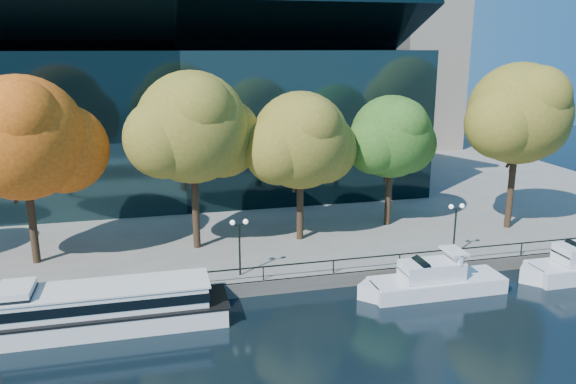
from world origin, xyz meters
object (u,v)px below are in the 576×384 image
object	(u,v)px
tour_boat	(93,308)
tree_4	(393,139)
cruiser_near	(431,280)
tree_5	(521,116)
lamp_2	(456,217)
tree_1	(25,141)
tree_3	(303,142)
tree_2	(195,130)
lamp_1	(239,234)

from	to	relation	value
tour_boat	tree_4	size ratio (longest dim) A/B	1.45
tour_boat	cruiser_near	xyz separation A→B (m)	(21.98, -0.26, -0.41)
tree_4	tree_5	world-z (taller)	tree_5
cruiser_near	lamp_2	world-z (taller)	lamp_2
tour_boat	tree_1	xyz separation A→B (m)	(-4.59, 9.43, 8.71)
tour_boat	tree_3	size ratio (longest dim) A/B	1.38
tree_1	tree_5	bearing A→B (deg)	-1.28
tree_3	tree_4	bearing A→B (deg)	12.59
tree_2	tree_5	distance (m)	26.94
cruiser_near	lamp_2	bearing A→B (deg)	45.64
tree_4	tree_3	bearing A→B (deg)	-167.41
tree_2	lamp_1	bearing A→B (deg)	-69.95
tree_3	tree_4	distance (m)	8.76
tour_boat	tree_5	size ratio (longest dim) A/B	1.17
tour_boat	tree_2	distance (m)	15.14
tree_1	lamp_2	size ratio (longest dim) A/B	3.38
cruiser_near	tree_2	distance (m)	20.27
tree_2	lamp_1	size ratio (longest dim) A/B	3.41
tree_3	tour_boat	bearing A→B (deg)	-147.49
cruiser_near	tree_4	world-z (taller)	tree_4
tree_2	tree_4	world-z (taller)	tree_2
tree_4	tour_boat	bearing A→B (deg)	-153.87
tree_4	lamp_2	bearing A→B (deg)	-78.25
tree_4	lamp_1	bearing A→B (deg)	-150.86
tree_1	tree_4	size ratio (longest dim) A/B	1.19
tree_5	tree_4	bearing A→B (deg)	161.92
tour_boat	lamp_1	bearing A→B (deg)	21.10
tree_1	tree_2	xyz separation A→B (m)	(11.73, 0.43, 0.29)
tree_1	lamp_2	world-z (taller)	tree_1
cruiser_near	lamp_2	size ratio (longest dim) A/B	2.57
tree_2	tree_4	xyz separation A→B (m)	(16.94, 1.95, -1.62)
tree_4	lamp_2	xyz separation A→B (m)	(1.70, -8.18, -4.74)
tree_4	cruiser_near	bearing A→B (deg)	-99.90
tree_3	lamp_2	xyz separation A→B (m)	(10.24, -6.27, -5.05)
cruiser_near	tree_5	distance (m)	17.89
tree_4	lamp_2	size ratio (longest dim) A/B	2.83
tree_2	lamp_2	bearing A→B (deg)	-18.47
cruiser_near	tree_4	bearing A→B (deg)	80.10
lamp_2	cruiser_near	bearing A→B (deg)	-134.36
tree_3	tree_4	size ratio (longest dim) A/B	1.06
tree_2	tree_1	bearing A→B (deg)	-177.88
tour_boat	tree_3	distance (m)	19.97
tree_1	lamp_2	xyz separation A→B (m)	(30.38, -5.79, -6.07)
cruiser_near	tree_3	world-z (taller)	tree_3
lamp_2	tree_5	bearing A→B (deg)	30.82
tree_5	lamp_2	size ratio (longest dim) A/B	3.52
tree_1	lamp_2	bearing A→B (deg)	-10.80
tree_4	lamp_1	size ratio (longest dim) A/B	2.83
cruiser_near	tree_2	xyz separation A→B (m)	(-14.84, 10.12, 9.41)
tree_1	tree_3	world-z (taller)	tree_1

